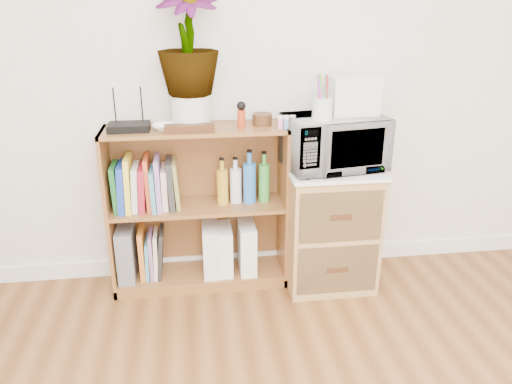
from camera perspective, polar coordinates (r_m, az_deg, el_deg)
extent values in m
cube|color=white|center=(3.21, -0.01, -7.60)|extent=(4.00, 0.02, 0.10)
cube|color=brown|center=(2.87, -6.58, -1.91)|extent=(1.00, 0.30, 0.95)
cube|color=#9E7542|center=(2.96, 8.27, -3.94)|extent=(0.50, 0.45, 0.70)
imported|color=white|center=(2.77, 8.88, 5.65)|extent=(0.57, 0.43, 0.29)
cylinder|color=silver|center=(2.63, 7.57, 9.40)|extent=(0.10, 0.10, 0.11)
cube|color=silver|center=(2.80, 10.96, 10.87)|extent=(0.26, 0.21, 0.20)
cube|color=black|center=(2.72, -14.31, 7.21)|extent=(0.21, 0.15, 0.04)
imported|color=white|center=(2.69, -10.41, 7.32)|extent=(0.13, 0.13, 0.03)
cylinder|color=silver|center=(2.72, -7.44, 9.17)|extent=(0.20, 0.20, 0.17)
imported|color=#35732E|center=(2.67, -7.83, 16.92)|extent=(0.32, 0.32, 0.56)
cube|color=#34190E|center=(2.62, -7.60, 7.20)|extent=(0.26, 0.06, 0.04)
cylinder|color=#A43214|center=(2.68, -1.68, 8.34)|extent=(0.04, 0.04, 0.10)
cylinder|color=#3B2010|center=(2.75, 0.70, 8.30)|extent=(0.11, 0.11, 0.06)
cube|color=pink|center=(2.67, 3.50, 7.74)|extent=(0.10, 0.04, 0.05)
cube|color=slate|center=(3.01, -14.53, -6.62)|extent=(0.09, 0.25, 0.31)
cube|color=silver|center=(2.97, -5.20, -6.46)|extent=(0.09, 0.24, 0.30)
cube|color=white|center=(2.98, -3.68, -6.51)|extent=(0.09, 0.23, 0.28)
cube|color=white|center=(2.99, -1.06, -6.24)|extent=(0.09, 0.24, 0.30)
cube|color=#1C6C2B|center=(2.85, -15.71, 0.53)|extent=(0.03, 0.20, 0.26)
cube|color=#1C39AB|center=(2.84, -15.01, 0.64)|extent=(0.04, 0.20, 0.27)
cube|color=yellow|center=(2.83, -14.33, 1.05)|extent=(0.04, 0.20, 0.31)
cube|color=silver|center=(2.83, -13.58, 0.55)|extent=(0.05, 0.20, 0.25)
cube|color=maroon|center=(2.83, -12.84, 0.56)|extent=(0.05, 0.20, 0.25)
cube|color=#D55425|center=(2.82, -12.23, 1.03)|extent=(0.03, 0.20, 0.29)
cube|color=teal|center=(2.83, -11.62, 0.50)|extent=(0.03, 0.20, 0.23)
cube|color=#9974AF|center=(2.82, -11.07, 1.09)|extent=(0.03, 0.20, 0.29)
cube|color=beige|center=(2.82, -10.36, 0.53)|extent=(0.03, 0.20, 0.23)
cube|color=#2A2A2A|center=(2.81, -9.69, 0.99)|extent=(0.04, 0.20, 0.28)
cube|color=olive|center=(2.82, -9.07, 0.92)|extent=(0.04, 0.20, 0.27)
cylinder|color=gold|center=(2.82, -3.87, 1.14)|extent=(0.06, 0.06, 0.26)
cylinder|color=silver|center=(2.82, -2.33, 1.17)|extent=(0.07, 0.07, 0.26)
cylinder|color=blue|center=(2.83, -0.75, 1.66)|extent=(0.07, 0.07, 0.30)
cylinder|color=green|center=(2.84, 0.96, 1.59)|extent=(0.06, 0.06, 0.29)
cube|color=orange|center=(3.00, -12.84, -6.72)|extent=(0.03, 0.19, 0.30)
cube|color=teal|center=(3.01, -12.24, -7.29)|extent=(0.03, 0.19, 0.23)
cube|color=#8F6597|center=(3.00, -11.81, -6.92)|extent=(0.02, 0.19, 0.27)
cube|color=beige|center=(3.00, -11.32, -6.88)|extent=(0.03, 0.19, 0.27)
cube|color=black|center=(2.99, -10.83, -6.74)|extent=(0.05, 0.19, 0.29)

